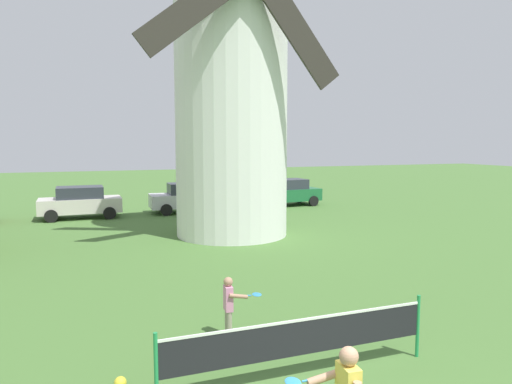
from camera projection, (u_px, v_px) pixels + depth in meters
The scene contains 7 objects.
windmill at pixel (231, 67), 18.21m from camera, with size 8.06×5.13×13.66m.
tennis_net at pixel (301, 338), 7.28m from camera, with size 4.55×0.06×1.10m.
player_far at pixel (230, 303), 8.88m from camera, with size 0.70×0.52×1.18m.
stray_ball at pixel (120, 383), 7.06m from camera, with size 0.19×0.19×0.19m, color yellow.
parked_car_cream at pixel (80, 202), 22.88m from camera, with size 3.85×1.91×1.56m.
parked_car_silver at pixel (192, 197), 24.91m from camera, with size 4.48×1.97×1.56m.
parked_car_green at pixel (287, 192), 27.46m from camera, with size 3.91×2.09×1.56m.
Camera 1 is at (-3.09, -3.91, 3.72)m, focal length 32.73 mm.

